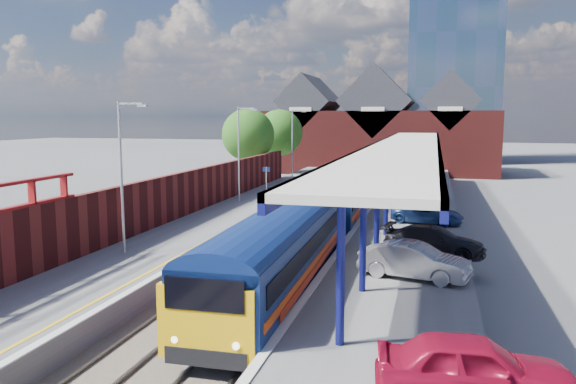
% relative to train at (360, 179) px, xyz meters
% --- Properties ---
extents(ground, '(240.00, 240.00, 0.00)m').
position_rel_train_xyz_m(ground, '(-1.49, 0.45, -2.12)').
color(ground, '#5B5B5E').
rests_on(ground, ground).
extents(ballast_bed, '(6.00, 76.00, 0.06)m').
position_rel_train_xyz_m(ballast_bed, '(-1.49, -9.55, -2.09)').
color(ballast_bed, '#473D33').
rests_on(ballast_bed, ground).
extents(rails, '(4.51, 76.00, 0.14)m').
position_rel_train_xyz_m(rails, '(-1.49, -9.55, -2.00)').
color(rails, slate).
rests_on(rails, ground).
extents(left_platform, '(5.00, 76.00, 1.00)m').
position_rel_train_xyz_m(left_platform, '(-6.99, -9.55, -1.62)').
color(left_platform, '#565659').
rests_on(left_platform, ground).
extents(right_platform, '(6.00, 76.00, 1.00)m').
position_rel_train_xyz_m(right_platform, '(4.51, -9.55, -1.62)').
color(right_platform, '#565659').
rests_on(right_platform, ground).
extents(coping_left, '(0.30, 76.00, 0.05)m').
position_rel_train_xyz_m(coping_left, '(-4.64, -9.55, -1.10)').
color(coping_left, silver).
rests_on(coping_left, left_platform).
extents(coping_right, '(0.30, 76.00, 0.05)m').
position_rel_train_xyz_m(coping_right, '(1.66, -9.55, -1.10)').
color(coping_right, silver).
rests_on(coping_right, right_platform).
extents(yellow_line, '(0.14, 76.00, 0.01)m').
position_rel_train_xyz_m(yellow_line, '(-5.24, -9.55, -1.12)').
color(yellow_line, yellow).
rests_on(yellow_line, left_platform).
extents(train, '(3.09, 65.94, 3.45)m').
position_rel_train_xyz_m(train, '(0.00, 0.00, 0.00)').
color(train, navy).
rests_on(train, ground).
extents(canopy, '(4.50, 52.00, 4.48)m').
position_rel_train_xyz_m(canopy, '(3.99, -7.60, 3.13)').
color(canopy, '#0F1157').
rests_on(canopy, right_platform).
extents(lamp_post_b, '(1.48, 0.18, 7.00)m').
position_rel_train_xyz_m(lamp_post_b, '(-7.86, -23.55, 2.87)').
color(lamp_post_b, '#A5A8AA').
rests_on(lamp_post_b, left_platform).
extents(lamp_post_c, '(1.48, 0.18, 7.00)m').
position_rel_train_xyz_m(lamp_post_c, '(-7.86, -7.55, 2.87)').
color(lamp_post_c, '#A5A8AA').
rests_on(lamp_post_c, left_platform).
extents(lamp_post_d, '(1.48, 0.18, 7.00)m').
position_rel_train_xyz_m(lamp_post_d, '(-7.86, 8.45, 2.87)').
color(lamp_post_d, '#A5A8AA').
rests_on(lamp_post_d, left_platform).
extents(platform_sign, '(0.55, 0.08, 2.50)m').
position_rel_train_xyz_m(platform_sign, '(-6.49, -5.55, 0.57)').
color(platform_sign, '#A5A8AA').
rests_on(platform_sign, left_platform).
extents(brick_wall, '(0.35, 50.00, 3.86)m').
position_rel_train_xyz_m(brick_wall, '(-9.59, -16.01, 0.33)').
color(brick_wall, '#5A1A17').
rests_on(brick_wall, left_platform).
extents(station_building, '(30.00, 12.12, 13.78)m').
position_rel_train_xyz_m(station_building, '(-1.49, 28.45, 3.33)').
color(station_building, '#5A1A17').
rests_on(station_building, ground).
extents(glass_tower, '(14.20, 14.20, 40.30)m').
position_rel_train_xyz_m(glass_tower, '(8.51, 50.45, 18.08)').
color(glass_tower, slate).
rests_on(glass_tower, ground).
extents(tree_near, '(5.20, 5.20, 8.10)m').
position_rel_train_xyz_m(tree_near, '(-11.84, 6.36, 3.23)').
color(tree_near, '#382314').
rests_on(tree_near, ground).
extents(tree_far, '(5.20, 5.20, 8.10)m').
position_rel_train_xyz_m(tree_far, '(-10.84, 14.36, 3.23)').
color(tree_far, '#382314').
rests_on(tree_far, ground).
extents(parked_car_red, '(4.54, 2.24, 1.49)m').
position_rel_train_xyz_m(parked_car_red, '(6.91, -33.82, -0.38)').
color(parked_car_red, maroon).
rests_on(parked_car_red, right_platform).
extents(parked_car_silver, '(4.50, 2.49, 1.41)m').
position_rel_train_xyz_m(parked_car_silver, '(5.27, -24.40, -0.42)').
color(parked_car_silver, '#98999D').
rests_on(parked_car_silver, right_platform).
extents(parked_car_dark, '(4.86, 2.75, 1.33)m').
position_rel_train_xyz_m(parked_car_dark, '(6.02, -20.34, -0.46)').
color(parked_car_dark, black).
rests_on(parked_car_dark, right_platform).
extents(parked_car_blue, '(4.47, 2.86, 1.15)m').
position_rel_train_xyz_m(parked_car_blue, '(5.64, -12.51, -0.55)').
color(parked_car_blue, navy).
rests_on(parked_car_blue, right_platform).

